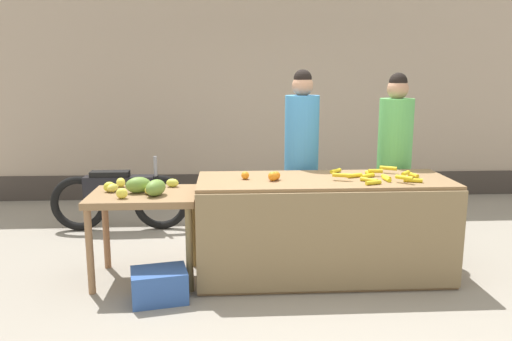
% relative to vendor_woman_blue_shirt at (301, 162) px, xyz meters
% --- Properties ---
extents(ground_plane, '(24.00, 24.00, 0.00)m').
position_rel_vendor_woman_blue_shirt_xyz_m(ground_plane, '(-0.22, -0.64, -0.94)').
color(ground_plane, gray).
extents(market_wall_back, '(8.40, 0.23, 3.40)m').
position_rel_vendor_woman_blue_shirt_xyz_m(market_wall_back, '(-0.22, 2.40, 0.73)').
color(market_wall_back, tan).
rests_on(market_wall_back, ground).
extents(fruit_stall_counter, '(2.23, 0.81, 0.90)m').
position_rel_vendor_woman_blue_shirt_xyz_m(fruit_stall_counter, '(0.11, -0.66, -0.49)').
color(fruit_stall_counter, olive).
rests_on(fruit_stall_counter, ground).
extents(side_table_wooden, '(0.92, 0.67, 0.79)m').
position_rel_vendor_woman_blue_shirt_xyz_m(side_table_wooden, '(-1.48, -0.64, -0.26)').
color(side_table_wooden, olive).
rests_on(side_table_wooden, ground).
extents(banana_bunch_pile, '(0.79, 0.62, 0.07)m').
position_rel_vendor_woman_blue_shirt_xyz_m(banana_bunch_pile, '(0.58, -0.68, -0.01)').
color(banana_bunch_pile, yellow).
rests_on(banana_bunch_pile, fruit_stall_counter).
extents(orange_pile, '(0.34, 0.16, 0.08)m').
position_rel_vendor_woman_blue_shirt_xyz_m(orange_pile, '(-0.40, -0.68, 0.00)').
color(orange_pile, orange).
rests_on(orange_pile, fruit_stall_counter).
extents(mango_papaya_pile, '(0.66, 0.54, 0.14)m').
position_rel_vendor_woman_blue_shirt_xyz_m(mango_papaya_pile, '(-1.48, -0.65, -0.08)').
color(mango_papaya_pile, '#E8DE49').
rests_on(mango_papaya_pile, side_table_wooden).
extents(vendor_woman_blue_shirt, '(0.34, 0.34, 1.86)m').
position_rel_vendor_woman_blue_shirt_xyz_m(vendor_woman_blue_shirt, '(0.00, 0.00, 0.00)').
color(vendor_woman_blue_shirt, '#33333D').
rests_on(vendor_woman_blue_shirt, ground).
extents(vendor_woman_green_shirt, '(0.34, 0.34, 1.82)m').
position_rel_vendor_woman_blue_shirt_xyz_m(vendor_woman_green_shirt, '(0.94, -0.03, -0.02)').
color(vendor_woman_green_shirt, '#33333D').
rests_on(vendor_woman_green_shirt, ground).
extents(parked_motorcycle, '(1.60, 0.18, 0.88)m').
position_rel_vendor_woman_blue_shirt_xyz_m(parked_motorcycle, '(-2.01, 0.83, -0.54)').
color(parked_motorcycle, black).
rests_on(parked_motorcycle, ground).
extents(produce_crate, '(0.50, 0.40, 0.26)m').
position_rel_vendor_woman_blue_shirt_xyz_m(produce_crate, '(-1.31, -1.09, -0.81)').
color(produce_crate, '#3359A5').
rests_on(produce_crate, ground).
extents(produce_sack, '(0.47, 0.47, 0.45)m').
position_rel_vendor_woman_blue_shirt_xyz_m(produce_sack, '(-0.77, 0.09, -0.71)').
color(produce_sack, tan).
rests_on(produce_sack, ground).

